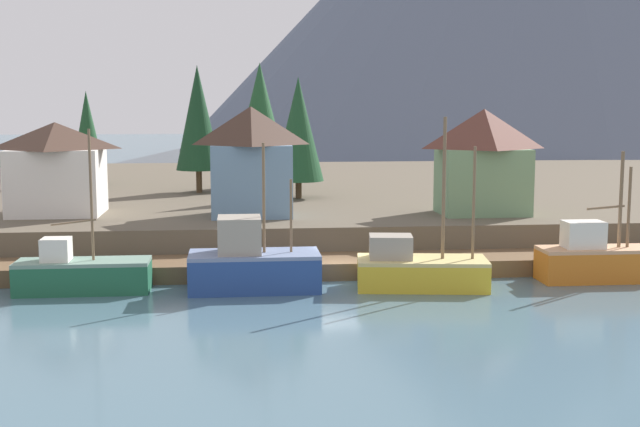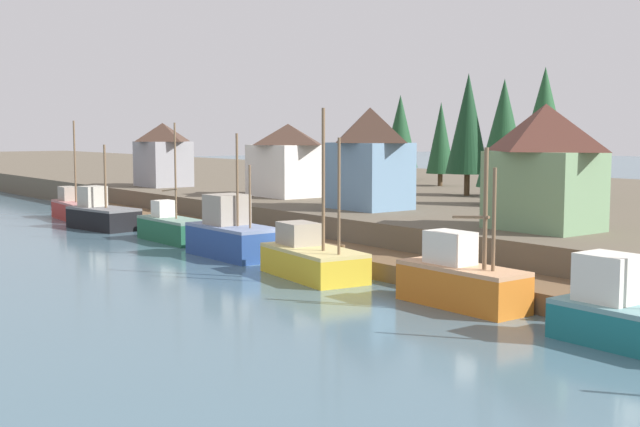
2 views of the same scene
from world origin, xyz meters
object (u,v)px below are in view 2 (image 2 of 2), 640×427
object	(u,v)px
fishing_boat_red	(73,208)
fishing_boat_yellow	(312,258)
conifer_near_left	(468,124)
fishing_boat_green	(172,228)
house_grey	(163,154)
conifer_near_right	(544,123)
fishing_boat_teal	(631,316)
conifer_mid_left	(400,131)
house_white	(288,159)
house_green	(545,166)
conifer_mid_right	(441,138)
house_blue	(370,157)
fishing_boat_black	(102,215)
fishing_boat_blue	(232,235)
conifer_back_left	(504,133)
fishing_boat_orange	(460,280)

from	to	relation	value
fishing_boat_red	fishing_boat_yellow	bearing A→B (deg)	3.73
fishing_boat_red	conifer_near_left	xyz separation A→B (m)	(24.56, 26.57, 7.79)
fishing_boat_red	fishing_boat_green	bearing A→B (deg)	5.24
house_grey	conifer_near_right	distance (m)	38.44
fishing_boat_teal	conifer_near_left	distance (m)	42.69
conifer_mid_left	house_white	bearing A→B (deg)	-63.64
conifer_near_right	conifer_mid_left	distance (m)	28.28
conifer_mid_left	conifer_near_right	bearing A→B (deg)	-17.50
house_grey	house_green	size ratio (longest dim) A/B	0.90
conifer_mid_right	conifer_near_right	bearing A→B (deg)	-13.66
fishing_boat_green	house_blue	world-z (taller)	house_blue
fishing_boat_black	conifer_mid_left	distance (m)	40.58
fishing_boat_blue	house_green	xyz separation A→B (m)	(16.15, 11.08, 4.77)
conifer_back_left	conifer_near_right	bearing A→B (deg)	107.88
fishing_boat_red	house_green	distance (m)	46.26
conifer_mid_left	conifer_back_left	bearing A→B (deg)	-29.97
fishing_boat_red	fishing_boat_black	world-z (taller)	fishing_boat_red
fishing_boat_black	conifer_mid_right	world-z (taller)	conifer_mid_right
fishing_boat_yellow	house_green	distance (m)	14.41
fishing_boat_black	house_blue	world-z (taller)	house_blue
fishing_boat_red	house_green	size ratio (longest dim) A/B	1.26
fishing_boat_green	house_green	bearing A→B (deg)	22.62
fishing_boat_blue	house_white	distance (m)	19.50
house_green	conifer_near_right	bearing A→B (deg)	127.23
fishing_boat_red	fishing_boat_green	world-z (taller)	fishing_boat_red
fishing_boat_yellow	conifer_mid_left	bearing A→B (deg)	139.10
house_green	conifer_near_right	world-z (taller)	conifer_near_right
house_blue	conifer_mid_left	bearing A→B (deg)	133.37
house_green	conifer_back_left	bearing A→B (deg)	138.04
conifer_near_left	conifer_near_right	xyz separation A→B (m)	(5.37, 3.67, 0.06)
fishing_boat_orange	fishing_boat_teal	xyz separation A→B (m)	(8.90, -0.24, -0.09)
fishing_boat_teal	conifer_near_right	bearing A→B (deg)	132.67
conifer_back_left	fishing_boat_red	bearing A→B (deg)	-146.60
fishing_boat_red	fishing_boat_orange	bearing A→B (deg)	4.95
house_white	conifer_near_right	bearing A→B (deg)	49.00
fishing_boat_green	fishing_boat_teal	size ratio (longest dim) A/B	1.19
conifer_mid_right	fishing_boat_black	bearing A→B (deg)	-98.75
house_grey	fishing_boat_blue	bearing A→B (deg)	-19.39
conifer_near_left	fishing_boat_yellow	bearing A→B (deg)	-64.27
conifer_mid_left	conifer_mid_right	xyz separation A→B (m)	(11.06, -4.64, -0.71)
house_blue	house_white	bearing A→B (deg)	170.90
fishing_boat_green	fishing_boat_red	bearing A→B (deg)	-179.73
fishing_boat_yellow	house_blue	bearing A→B (deg)	134.12
house_green	conifer_mid_right	bearing A→B (deg)	142.79
conifer_near_left	conifer_mid_left	world-z (taller)	conifer_near_left
fishing_boat_black	fishing_boat_blue	bearing A→B (deg)	-8.14
conifer_mid_left	house_green	bearing A→B (deg)	-33.79
fishing_boat_orange	house_green	world-z (taller)	house_green
fishing_boat_teal	house_green	xyz separation A→B (m)	(-12.35, 10.91, 5.04)
fishing_boat_blue	house_blue	world-z (taller)	house_blue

